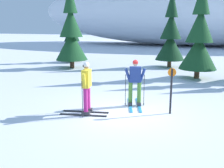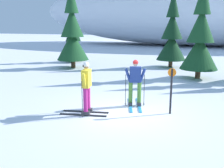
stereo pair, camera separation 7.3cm
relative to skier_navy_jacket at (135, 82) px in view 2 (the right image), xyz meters
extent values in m
plane|color=white|center=(-0.08, -0.71, -0.91)|extent=(120.00, 120.00, 0.00)
cube|color=#2893CC|center=(-0.18, 0.04, -0.89)|extent=(0.63, 1.73, 0.03)
cube|color=#2893CC|center=(0.13, 0.14, -0.89)|extent=(0.63, 1.73, 0.03)
cube|color=#38383D|center=(-0.15, -0.06, -0.82)|extent=(0.22, 0.31, 0.12)
cube|color=#38383D|center=(0.16, 0.04, -0.82)|extent=(0.22, 0.31, 0.12)
cylinder|color=#4C8433|center=(-0.15, -0.06, -0.37)|extent=(0.15, 0.15, 0.77)
cylinder|color=#4C8433|center=(0.16, 0.04, -0.37)|extent=(0.15, 0.15, 0.77)
cube|color=navy|center=(0.00, -0.01, 0.30)|extent=(0.46, 0.35, 0.57)
cylinder|color=navy|center=(-0.24, -0.08, 0.24)|extent=(0.29, 0.18, 0.58)
cylinder|color=navy|center=(0.25, 0.07, 0.24)|extent=(0.29, 0.18, 0.58)
sphere|color=tan|center=(0.00, -0.01, 0.70)|extent=(0.19, 0.19, 0.19)
sphere|color=red|center=(0.00, -0.01, 0.73)|extent=(0.21, 0.21, 0.21)
cube|color=black|center=(-0.02, 0.07, 0.71)|extent=(0.15, 0.08, 0.07)
cylinder|color=#2D2D33|center=(-0.35, -0.05, -0.31)|extent=(0.02, 0.02, 1.20)
cylinder|color=#2D2D33|center=(-0.35, -0.05, -0.85)|extent=(0.07, 0.07, 0.01)
cylinder|color=#2D2D33|center=(0.31, 0.15, -0.31)|extent=(0.02, 0.02, 1.20)
cylinder|color=#2D2D33|center=(0.31, 0.15, -0.85)|extent=(0.07, 0.07, 0.01)
cube|color=black|center=(-1.39, -1.60, -0.89)|extent=(1.61, 0.37, 0.03)
cube|color=black|center=(-1.45, -1.25, -0.89)|extent=(1.61, 0.37, 0.03)
cube|color=#38383D|center=(-1.29, -1.58, -0.82)|extent=(0.30, 0.18, 0.12)
cube|color=#38383D|center=(-1.35, -1.23, -0.82)|extent=(0.30, 0.18, 0.12)
cylinder|color=#B7237A|center=(-1.29, -1.58, -0.36)|extent=(0.15, 0.15, 0.80)
cylinder|color=#B7237A|center=(-1.35, -1.23, -0.36)|extent=(0.15, 0.15, 0.80)
cube|color=yellow|center=(-1.32, -1.41, 0.33)|extent=(0.31, 0.49, 0.59)
cylinder|color=yellow|center=(-1.27, -1.68, 0.28)|extent=(0.14, 0.29, 0.58)
cylinder|color=yellow|center=(-1.37, -1.14, 0.28)|extent=(0.14, 0.29, 0.58)
sphere|color=#A37556|center=(-1.32, -1.41, 0.75)|extent=(0.19, 0.19, 0.19)
sphere|color=white|center=(-1.32, -1.41, 0.78)|extent=(0.21, 0.21, 0.21)
cube|color=black|center=(-1.40, -1.42, 0.76)|extent=(0.06, 0.15, 0.07)
cylinder|color=#2D2D33|center=(-1.32, -1.78, -0.30)|extent=(0.02, 0.02, 1.23)
cylinder|color=#2D2D33|center=(-1.32, -1.78, -0.85)|extent=(0.07, 0.07, 0.01)
cylinder|color=#2D2D33|center=(-1.44, -1.06, -0.30)|extent=(0.02, 0.02, 1.23)
cylinder|color=#2D2D33|center=(-1.44, -1.06, -0.85)|extent=(0.07, 0.07, 0.01)
cylinder|color=#47301E|center=(-7.51, 9.84, -0.61)|extent=(0.24, 0.24, 0.59)
cone|color=black|center=(-7.51, 9.84, 0.29)|extent=(1.70, 1.70, 1.52)
cone|color=black|center=(-7.51, 9.84, 1.51)|extent=(1.22, 1.22, 1.52)
cone|color=black|center=(-7.51, 9.84, 2.73)|extent=(0.75, 0.75, 1.52)
cylinder|color=#47301E|center=(-6.25, 7.26, -0.53)|extent=(0.31, 0.31, 0.77)
cone|color=#194723|center=(-6.25, 7.26, 0.64)|extent=(2.19, 2.19, 1.96)
cone|color=#194723|center=(-6.25, 7.26, 2.21)|extent=(1.58, 1.58, 1.96)
cylinder|color=#47301E|center=(0.17, 9.70, -0.55)|extent=(0.28, 0.28, 0.71)
cone|color=#14381E|center=(0.17, 9.70, 0.53)|extent=(2.03, 2.03, 1.82)
cone|color=#14381E|center=(0.17, 9.70, 1.99)|extent=(1.46, 1.46, 1.82)
cone|color=#14381E|center=(0.17, 9.70, 3.45)|extent=(0.89, 0.89, 1.82)
cylinder|color=#47301E|center=(2.10, 6.19, -0.55)|extent=(0.29, 0.29, 0.72)
cone|color=#194723|center=(2.10, 6.19, 0.56)|extent=(2.07, 2.07, 1.85)
cone|color=#194723|center=(2.10, 6.19, 2.04)|extent=(1.49, 1.49, 1.85)
ellipsoid|color=white|center=(0.89, 30.27, 3.96)|extent=(44.78, 16.94, 9.74)
cylinder|color=black|center=(1.37, -0.46, -0.13)|extent=(0.07, 0.07, 1.56)
cylinder|color=orange|center=(1.37, -0.46, 0.53)|extent=(0.28, 0.02, 0.28)
camera|label=1|loc=(2.22, -9.36, 2.11)|focal=42.71mm
camera|label=2|loc=(2.29, -9.34, 2.11)|focal=42.71mm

